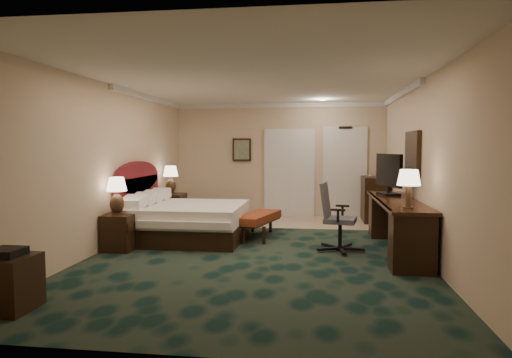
# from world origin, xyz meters

# --- Properties ---
(floor) EXTENTS (5.00, 7.50, 0.00)m
(floor) POSITION_xyz_m (0.00, 0.00, 0.00)
(floor) COLOR black
(floor) RESTS_ON ground
(ceiling) EXTENTS (5.00, 7.50, 0.00)m
(ceiling) POSITION_xyz_m (0.00, 0.00, 2.70)
(ceiling) COLOR silver
(ceiling) RESTS_ON wall_back
(wall_back) EXTENTS (5.00, 0.00, 2.70)m
(wall_back) POSITION_xyz_m (0.00, 3.75, 1.35)
(wall_back) COLOR beige
(wall_back) RESTS_ON ground
(wall_front) EXTENTS (5.00, 0.00, 2.70)m
(wall_front) POSITION_xyz_m (0.00, -3.75, 1.35)
(wall_front) COLOR beige
(wall_front) RESTS_ON ground
(wall_left) EXTENTS (0.00, 7.50, 2.70)m
(wall_left) POSITION_xyz_m (-2.50, 0.00, 1.35)
(wall_left) COLOR beige
(wall_left) RESTS_ON ground
(wall_right) EXTENTS (0.00, 7.50, 2.70)m
(wall_right) POSITION_xyz_m (2.50, 0.00, 1.35)
(wall_right) COLOR beige
(wall_right) RESTS_ON ground
(crown_molding) EXTENTS (5.00, 7.50, 0.10)m
(crown_molding) POSITION_xyz_m (0.00, 0.00, 2.65)
(crown_molding) COLOR silver
(crown_molding) RESTS_ON wall_back
(tile_patch) EXTENTS (3.20, 1.70, 0.01)m
(tile_patch) POSITION_xyz_m (0.90, 2.90, 0.01)
(tile_patch) COLOR tan
(tile_patch) RESTS_ON ground
(headboard) EXTENTS (0.12, 2.00, 1.40)m
(headboard) POSITION_xyz_m (-2.44, 1.00, 0.70)
(headboard) COLOR #530B0D
(headboard) RESTS_ON ground
(entry_door) EXTENTS (1.02, 0.06, 2.18)m
(entry_door) POSITION_xyz_m (1.55, 3.72, 1.05)
(entry_door) COLOR silver
(entry_door) RESTS_ON ground
(closet_doors) EXTENTS (1.20, 0.06, 2.10)m
(closet_doors) POSITION_xyz_m (0.25, 3.71, 1.05)
(closet_doors) COLOR silver
(closet_doors) RESTS_ON ground
(wall_art) EXTENTS (0.45, 0.06, 0.55)m
(wall_art) POSITION_xyz_m (-0.90, 3.71, 1.60)
(wall_art) COLOR #4B5F52
(wall_art) RESTS_ON wall_back
(wall_mirror) EXTENTS (0.05, 0.95, 0.75)m
(wall_mirror) POSITION_xyz_m (2.46, 0.60, 1.55)
(wall_mirror) COLOR white
(wall_mirror) RESTS_ON wall_right
(bed) EXTENTS (2.00, 1.85, 0.63)m
(bed) POSITION_xyz_m (-1.40, 0.75, 0.32)
(bed) COLOR white
(bed) RESTS_ON ground
(nightstand_near) EXTENTS (0.47, 0.54, 0.58)m
(nightstand_near) POSITION_xyz_m (-2.25, -0.23, 0.29)
(nightstand_near) COLOR black
(nightstand_near) RESTS_ON ground
(nightstand_far) EXTENTS (0.52, 0.60, 0.65)m
(nightstand_far) POSITION_xyz_m (-2.22, 2.36, 0.33)
(nightstand_far) COLOR black
(nightstand_far) RESTS_ON ground
(lamp_near) EXTENTS (0.41, 0.41, 0.60)m
(lamp_near) POSITION_xyz_m (-2.28, -0.25, 0.88)
(lamp_near) COLOR black
(lamp_near) RESTS_ON nightstand_near
(lamp_far) EXTENTS (0.39, 0.39, 0.61)m
(lamp_far) POSITION_xyz_m (-2.24, 2.37, 0.95)
(lamp_far) COLOR black
(lamp_far) RESTS_ON nightstand_far
(bed_bench) EXTENTS (0.78, 1.39, 0.45)m
(bed_bench) POSITION_xyz_m (-0.17, 1.08, 0.22)
(bed_bench) COLOR brown
(bed_bench) RESTS_ON ground
(side_table) EXTENTS (0.52, 0.52, 0.56)m
(side_table) POSITION_xyz_m (-2.21, -2.99, 0.28)
(side_table) COLOR black
(side_table) RESTS_ON ground
(desk) EXTENTS (0.62, 2.88, 0.83)m
(desk) POSITION_xyz_m (2.17, 0.24, 0.42)
(desk) COLOR black
(desk) RESTS_ON ground
(tv) EXTENTS (0.33, 0.91, 0.72)m
(tv) POSITION_xyz_m (2.13, 0.89, 1.19)
(tv) COLOR black
(tv) RESTS_ON desk
(desk_lamp) EXTENTS (0.36, 0.36, 0.54)m
(desk_lamp) POSITION_xyz_m (2.13, -0.84, 1.10)
(desk_lamp) COLOR black
(desk_lamp) RESTS_ON desk
(desk_chair) EXTENTS (0.74, 0.70, 1.09)m
(desk_chair) POSITION_xyz_m (1.28, 0.17, 0.55)
(desk_chair) COLOR #46474D
(desk_chair) RESTS_ON ground
(minibar) EXTENTS (0.53, 0.95, 1.00)m
(minibar) POSITION_xyz_m (2.19, 3.20, 0.50)
(minibar) COLOR black
(minibar) RESTS_ON ground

